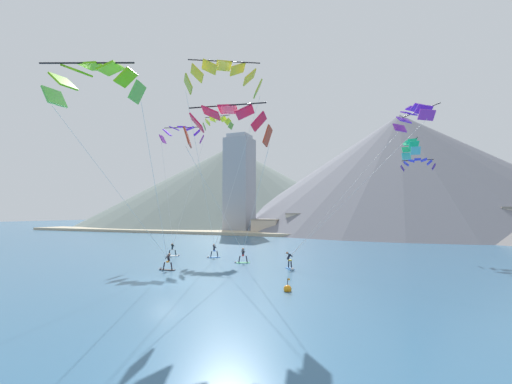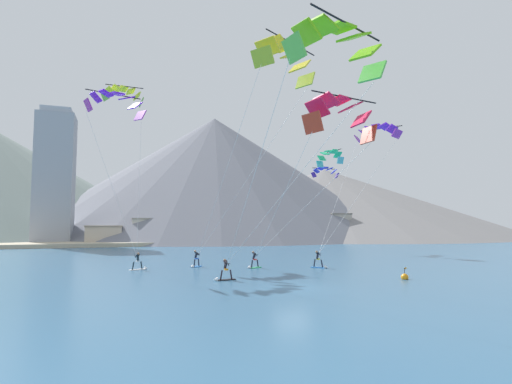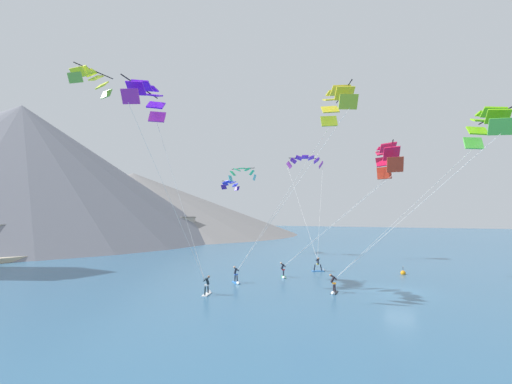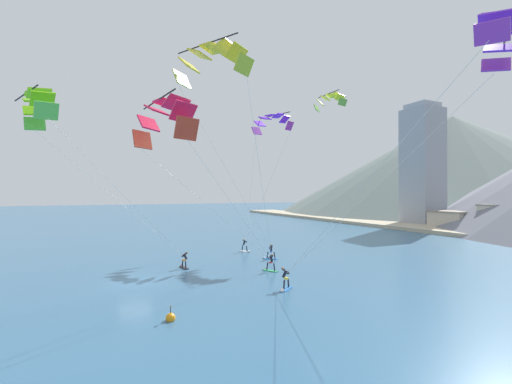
# 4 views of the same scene
# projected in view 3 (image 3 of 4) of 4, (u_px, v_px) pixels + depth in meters

# --- Properties ---
(ground_plane) EXTENTS (400.00, 400.00, 0.00)m
(ground_plane) POSITION_uv_depth(u_px,v_px,m) (399.00, 292.00, 29.78)
(ground_plane) COLOR #336084
(kitesurfer_near_lead) EXTENTS (1.45, 1.57, 1.72)m
(kitesurfer_near_lead) POSITION_uv_depth(u_px,v_px,m) (236.00, 278.00, 33.60)
(kitesurfer_near_lead) COLOR #337FDB
(kitesurfer_near_lead) RESTS_ON ground
(kitesurfer_near_trail) EXTENTS (1.34, 1.65, 1.74)m
(kitesurfer_near_trail) POSITION_uv_depth(u_px,v_px,m) (320.00, 267.00, 41.06)
(kitesurfer_near_trail) COLOR #337FDB
(kitesurfer_near_trail) RESTS_ON ground
(kitesurfer_mid_center) EXTENTS (1.78, 0.73, 1.66)m
(kitesurfer_mid_center) POSITION_uv_depth(u_px,v_px,m) (333.00, 288.00, 29.17)
(kitesurfer_mid_center) COLOR black
(kitesurfer_mid_center) RESTS_ON ground
(kitesurfer_far_left) EXTENTS (1.73, 1.15, 1.69)m
(kitesurfer_far_left) POSITION_uv_depth(u_px,v_px,m) (283.00, 273.00, 36.67)
(kitesurfer_far_left) COLOR #33B266
(kitesurfer_far_left) RESTS_ON ground
(kitesurfer_far_right) EXTENTS (1.77, 0.97, 1.69)m
(kitesurfer_far_right) POSITION_uv_depth(u_px,v_px,m) (208.00, 289.00, 28.79)
(kitesurfer_far_right) COLOR white
(kitesurfer_far_right) RESTS_ON ground
(parafoil_kite_near_lead) EXTENTS (9.23, 11.43, 18.38)m
(parafoil_kite_near_lead) POSITION_uv_depth(u_px,v_px,m) (337.00, 102.00, 35.82)
(parafoil_kite_near_lead) COLOR #A0BD2A
(parafoil_kite_near_trail) EXTENTS (13.82, 8.94, 15.10)m
(parafoil_kite_near_trail) POSITION_uv_depth(u_px,v_px,m) (305.00, 161.00, 55.13)
(parafoil_kite_near_trail) COLOR purple
(parafoil_kite_mid_center) EXTENTS (6.49, 13.43, 13.57)m
(parafoil_kite_mid_center) POSITION_uv_depth(u_px,v_px,m) (486.00, 125.00, 27.11)
(parafoil_kite_mid_center) COLOR #57C445
(parafoil_kite_far_left) EXTENTS (7.04, 12.17, 12.65)m
(parafoil_kite_far_left) POSITION_uv_depth(u_px,v_px,m) (387.00, 158.00, 35.58)
(parafoil_kite_far_left) COLOR #BC3520
(parafoil_kite_far_right) EXTENTS (6.35, 7.00, 16.84)m
(parafoil_kite_far_right) POSITION_uv_depth(u_px,v_px,m) (147.00, 98.00, 30.31)
(parafoil_kite_far_right) COLOR purple
(parafoil_kite_distant_high_outer) EXTENTS (5.27, 2.74, 2.25)m
(parafoil_kite_distant_high_outer) POSITION_uv_depth(u_px,v_px,m) (91.00, 79.00, 35.84)
(parafoil_kite_distant_high_outer) COLOR #68AB3F
(parafoil_kite_distant_low_drift) EXTENTS (4.67, 1.38, 1.74)m
(parafoil_kite_distant_low_drift) POSITION_uv_depth(u_px,v_px,m) (230.00, 184.00, 63.50)
(parafoil_kite_distant_low_drift) COLOR #3C1E94
(parafoil_kite_distant_mid_solo) EXTENTS (2.27, 5.08, 2.34)m
(parafoil_kite_distant_mid_solo) POSITION_uv_depth(u_px,v_px,m) (242.00, 173.00, 61.10)
(parafoil_kite_distant_mid_solo) COLOR #4CB7C8
(race_marker_buoy) EXTENTS (0.56, 0.56, 1.02)m
(race_marker_buoy) POSITION_uv_depth(u_px,v_px,m) (403.00, 273.00, 38.75)
(race_marker_buoy) COLOR orange
(race_marker_buoy) RESTS_ON ground
(shoreline_strip) EXTENTS (180.00, 10.00, 0.70)m
(shoreline_strip) POSITION_uv_depth(u_px,v_px,m) (44.00, 254.00, 57.60)
(shoreline_strip) COLOR #BCAD8E
(shoreline_strip) RESTS_ON ground
(shore_building_harbour_front) EXTENTS (5.54, 6.12, 6.62)m
(shore_building_harbour_front) POSITION_uv_depth(u_px,v_px,m) (180.00, 229.00, 93.41)
(shore_building_harbour_front) COLOR #B7AD9E
(shore_building_harbour_front) RESTS_ON ground
(mountain_peak_west_ridge) EXTENTS (119.27, 119.27, 39.34)m
(mountain_peak_west_ridge) POSITION_uv_depth(u_px,v_px,m) (18.00, 172.00, 99.06)
(mountain_peak_west_ridge) COLOR slate
(mountain_peak_west_ridge) RESTS_ON ground
(mountain_peak_central_summit) EXTENTS (128.73, 128.73, 23.81)m
(mountain_peak_central_summit) POSITION_uv_depth(u_px,v_px,m) (133.00, 203.00, 134.17)
(mountain_peak_central_summit) COLOR gray
(mountain_peak_central_summit) RESTS_ON ground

